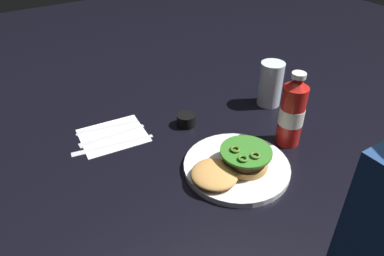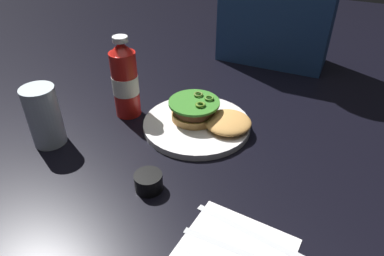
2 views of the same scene
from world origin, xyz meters
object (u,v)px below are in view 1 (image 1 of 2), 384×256
dinner_plate (237,167)px  spoon_utensil (98,128)px  ketchup_bottle (292,112)px  fork_utensil (106,136)px  napkin (113,135)px  butter_knife (108,145)px  condiment_cup (186,120)px  burger_sandwich (234,164)px  water_glass (271,84)px

dinner_plate → spoon_utensil: (0.22, -0.34, -0.00)m
ketchup_bottle → fork_utensil: (0.40, -0.27, -0.09)m
dinner_plate → napkin: bearing=-55.4°
napkin → butter_knife: butter_knife is taller
condiment_cup → napkin: (0.20, -0.06, -0.02)m
spoon_utensil → fork_utensil: same height
ketchup_bottle → napkin: (0.38, -0.27, -0.09)m
ketchup_bottle → burger_sandwich: bearing=8.1°
water_glass → butter_knife: size_ratio=0.63×
burger_sandwich → fork_utensil: 0.36m
dinner_plate → burger_sandwich: size_ratio=1.26×
spoon_utensil → condiment_cup: bearing=153.2°
condiment_cup → ketchup_bottle: bearing=131.3°
burger_sandwich → napkin: (0.18, -0.30, -0.03)m
burger_sandwich → butter_knife: bearing=-51.4°
condiment_cup → spoon_utensil: 0.25m
dinner_plate → water_glass: size_ratio=1.87×
water_glass → napkin: (0.47, -0.10, -0.07)m
burger_sandwich → napkin: 0.35m
spoon_utensil → butter_knife: 0.09m
water_glass → condiment_cup: (0.28, -0.03, -0.05)m
burger_sandwich → dinner_plate: bearing=-146.6°
condiment_cup → fork_utensil: size_ratio=0.29×
napkin → butter_knife: size_ratio=0.80×
water_glass → condiment_cup: size_ratio=2.54×
ketchup_bottle → condiment_cup: 0.29m
ketchup_bottle → spoon_utensil: ketchup_bottle is taller
burger_sandwich → fork_utensil: size_ratio=1.09×
dinner_plate → spoon_utensil: size_ratio=1.45×
burger_sandwich → fork_utensil: (0.20, -0.30, -0.03)m
dinner_plate → ketchup_bottle: size_ratio=1.26×
ketchup_bottle → napkin: ketchup_bottle is taller
ketchup_bottle → water_glass: bearing=-117.8°
water_glass → condiment_cup: water_glass is taller
ketchup_bottle → fork_utensil: ketchup_bottle is taller
ketchup_bottle → butter_knife: ketchup_bottle is taller
spoon_utensil → fork_utensil: (-0.01, 0.05, 0.00)m
butter_knife → condiment_cup: bearing=174.1°
dinner_plate → spoon_utensil: bearing=-56.6°
dinner_plate → butter_knife: (0.23, -0.25, -0.00)m
dinner_plate → condiment_cup: condiment_cup is taller
spoon_utensil → fork_utensil: size_ratio=0.95×
dinner_plate → ketchup_bottle: (-0.18, -0.02, 0.08)m
condiment_cup → fork_utensil: condiment_cup is taller
napkin → butter_knife: 0.05m
dinner_plate → napkin: (0.20, -0.29, -0.01)m
condiment_cup → dinner_plate: bearing=90.7°
burger_sandwich → spoon_utensil: 0.41m
ketchup_bottle → spoon_utensil: bearing=-38.4°
spoon_utensil → butter_knife: bearing=85.7°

